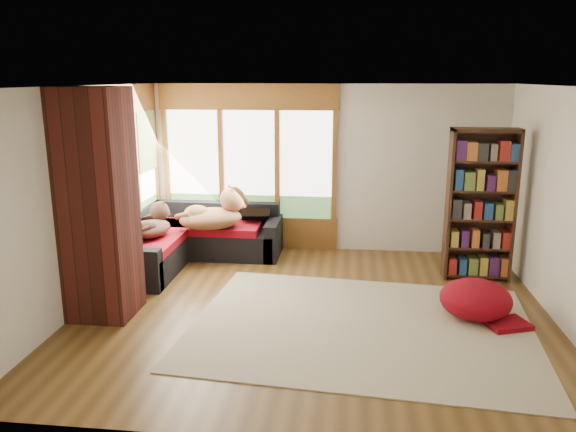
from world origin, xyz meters
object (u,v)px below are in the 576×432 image
(sectional_sofa, at_px, (192,240))
(area_rug, at_px, (361,326))
(dog_tan, at_px, (216,209))
(bookshelf, at_px, (481,205))
(brick_chimney, at_px, (98,205))
(dog_brindle, at_px, (154,220))
(pouf, at_px, (476,298))

(sectional_sofa, bearing_deg, area_rug, -39.28)
(dog_tan, bearing_deg, bookshelf, -30.07)
(brick_chimney, xyz_separation_m, dog_brindle, (0.06, 1.54, -0.57))
(sectional_sofa, relative_size, pouf, 2.71)
(sectional_sofa, distance_m, bookshelf, 4.17)
(area_rug, xyz_separation_m, bookshelf, (1.57, 1.73, 1.02))
(pouf, height_order, dog_tan, dog_tan)
(sectional_sofa, height_order, pouf, sectional_sofa)
(dog_tan, bearing_deg, pouf, -50.89)
(bookshelf, height_order, dog_tan, bookshelf)
(brick_chimney, height_order, area_rug, brick_chimney)
(sectional_sofa, xyz_separation_m, dog_brindle, (-0.38, -0.51, 0.43))
(bookshelf, xyz_separation_m, pouf, (-0.27, -1.33, -0.80))
(area_rug, xyz_separation_m, dog_tan, (-2.12, 2.05, 0.80))
(bookshelf, relative_size, dog_tan, 1.87)
(brick_chimney, bearing_deg, bookshelf, 20.55)
(area_rug, relative_size, bookshelf, 1.81)
(pouf, bearing_deg, dog_brindle, 164.43)
(brick_chimney, height_order, dog_tan, brick_chimney)
(bookshelf, relative_size, dog_brindle, 2.69)
(bookshelf, bearing_deg, dog_tan, 175.17)
(bookshelf, height_order, dog_brindle, bookshelf)
(dog_tan, height_order, dog_brindle, dog_tan)
(dog_tan, bearing_deg, brick_chimney, -137.89)
(sectional_sofa, bearing_deg, dog_tan, -4.48)
(area_rug, height_order, bookshelf, bookshelf)
(sectional_sofa, xyz_separation_m, bookshelf, (4.09, -0.35, 0.73))
(sectional_sofa, height_order, dog_brindle, dog_brindle)
(dog_tan, distance_m, dog_brindle, 0.91)
(pouf, relative_size, dog_brindle, 1.06)
(area_rug, relative_size, dog_tan, 3.38)
(pouf, distance_m, dog_tan, 3.84)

